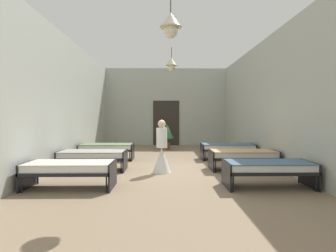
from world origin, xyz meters
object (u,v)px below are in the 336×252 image
at_px(bed_left_row_1, 93,155).
at_px(potted_plant, 167,132).
at_px(bed_right_row_2, 227,147).
at_px(bed_right_row_1, 243,155).
at_px(bed_left_row_2, 107,148).
at_px(bed_right_row_0, 268,168).
at_px(nurse_near_aisle, 162,154).
at_px(bed_left_row_0, 70,168).

distance_m(bed_left_row_1, potted_plant, 5.24).
bearing_deg(bed_right_row_2, bed_right_row_1, -90.00).
relative_size(bed_left_row_1, bed_right_row_2, 1.00).
relative_size(bed_right_row_1, bed_left_row_2, 1.00).
distance_m(bed_right_row_0, nurse_near_aisle, 2.85).
distance_m(bed_left_row_1, nurse_near_aisle, 2.02).
distance_m(bed_right_row_1, bed_right_row_2, 1.90).
bearing_deg(bed_right_row_1, bed_left_row_0, -156.47).
bearing_deg(bed_left_row_1, potted_plant, 65.22).
relative_size(bed_left_row_1, nurse_near_aisle, 1.28).
xyz_separation_m(nurse_near_aisle, potted_plant, (0.19, 5.06, 0.28)).
xyz_separation_m(bed_left_row_1, nurse_near_aisle, (2.00, -0.32, 0.09)).
bearing_deg(nurse_near_aisle, potted_plant, -178.75).
distance_m(bed_left_row_2, potted_plant, 3.61).
bearing_deg(bed_right_row_1, bed_left_row_1, 180.00).
distance_m(bed_right_row_1, potted_plant, 5.23).
bearing_deg(bed_left_row_2, bed_right_row_1, -23.53).
distance_m(bed_left_row_0, bed_right_row_2, 5.79).
distance_m(bed_left_row_1, bed_right_row_1, 4.36).
distance_m(bed_left_row_0, potted_plant, 7.00).
xyz_separation_m(bed_right_row_1, bed_left_row_2, (-4.36, 1.90, 0.00)).
bearing_deg(bed_left_row_0, potted_plant, 71.76).
xyz_separation_m(bed_right_row_0, nurse_near_aisle, (-2.37, 1.58, 0.09)).
bearing_deg(nurse_near_aisle, bed_right_row_2, 136.58).
relative_size(bed_left_row_1, potted_plant, 1.55).
distance_m(bed_left_row_0, bed_right_row_1, 4.76).
relative_size(bed_left_row_2, potted_plant, 1.55).
bearing_deg(bed_left_row_0, bed_left_row_2, 90.00).
bearing_deg(potted_plant, nurse_near_aisle, -92.19).
bearing_deg(bed_left_row_2, bed_left_row_1, -90.00).
bearing_deg(bed_left_row_0, bed_right_row_2, 41.05).
xyz_separation_m(bed_left_row_0, nurse_near_aisle, (2.00, 1.58, 0.09)).
xyz_separation_m(bed_left_row_1, potted_plant, (2.19, 4.74, 0.37)).
relative_size(bed_left_row_2, bed_right_row_2, 1.00).
xyz_separation_m(bed_left_row_0, bed_left_row_2, (0.00, 3.80, 0.00)).
distance_m(nurse_near_aisle, potted_plant, 5.07).
bearing_deg(nurse_near_aisle, bed_left_row_2, -134.60).
xyz_separation_m(bed_right_row_0, bed_right_row_1, (0.00, 1.90, 0.00)).
bearing_deg(bed_right_row_0, bed_left_row_1, 156.47).
relative_size(nurse_near_aisle, potted_plant, 1.21).
xyz_separation_m(bed_left_row_1, bed_right_row_1, (4.36, 0.00, 0.00)).
distance_m(bed_left_row_1, bed_right_row_2, 4.76).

